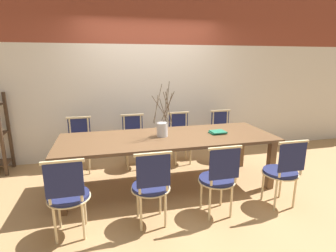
{
  "coord_description": "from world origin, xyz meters",
  "views": [
    {
      "loc": [
        -0.84,
        -3.39,
        1.76
      ],
      "look_at": [
        0.0,
        0.0,
        0.89
      ],
      "focal_mm": 28.0,
      "sensor_mm": 36.0,
      "label": 1
    }
  ],
  "objects": [
    {
      "name": "ground_plane",
      "position": [
        0.0,
        0.0,
        0.0
      ],
      "size": [
        16.0,
        16.0,
        0.0
      ],
      "primitive_type": "plane",
      "color": "#A87F51"
    },
    {
      "name": "dining_table",
      "position": [
        0.0,
        0.0,
        0.67
      ],
      "size": [
        2.97,
        1.05,
        0.74
      ],
      "color": "brown",
      "rests_on": "ground_plane"
    },
    {
      "name": "wall_rear",
      "position": [
        0.0,
        1.4,
        1.6
      ],
      "size": [
        12.0,
        0.06,
        3.2
      ],
      "color": "beige",
      "rests_on": "ground_plane"
    },
    {
      "name": "book_stack",
      "position": [
        0.74,
        -0.01,
        0.76
      ],
      "size": [
        0.25,
        0.2,
        0.03
      ],
      "color": "#1E6B4C",
      "rests_on": "dining_table"
    },
    {
      "name": "chair_far_left",
      "position": [
        -0.38,
        0.86,
        0.48
      ],
      "size": [
        0.43,
        0.43,
        0.88
      ],
      "rotation": [
        0.0,
        0.0,
        3.14
      ],
      "color": "#1E234C",
      "rests_on": "ground_plane"
    },
    {
      "name": "chair_far_right",
      "position": [
        1.25,
        0.86,
        0.48
      ],
      "size": [
        0.43,
        0.43,
        0.88
      ],
      "rotation": [
        0.0,
        0.0,
        3.14
      ],
      "color": "#1E234C",
      "rests_on": "ground_plane"
    },
    {
      "name": "chair_near_left",
      "position": [
        -0.4,
        -0.86,
        0.48
      ],
      "size": [
        0.43,
        0.43,
        0.88
      ],
      "color": "#1E234C",
      "rests_on": "ground_plane"
    },
    {
      "name": "chair_near_center",
      "position": [
        0.38,
        -0.86,
        0.48
      ],
      "size": [
        0.43,
        0.43,
        0.88
      ],
      "color": "#1E234C",
      "rests_on": "ground_plane"
    },
    {
      "name": "chair_near_leftend",
      "position": [
        -1.24,
        -0.86,
        0.48
      ],
      "size": [
        0.43,
        0.43,
        0.88
      ],
      "color": "#1E234C",
      "rests_on": "ground_plane"
    },
    {
      "name": "chair_near_right",
      "position": [
        1.22,
        -0.86,
        0.48
      ],
      "size": [
        0.43,
        0.43,
        0.88
      ],
      "color": "#1E234C",
      "rests_on": "ground_plane"
    },
    {
      "name": "chair_far_leftend",
      "position": [
        -1.26,
        0.86,
        0.48
      ],
      "size": [
        0.43,
        0.43,
        0.88
      ],
      "rotation": [
        0.0,
        0.0,
        3.14
      ],
      "color": "#1E234C",
      "rests_on": "ground_plane"
    },
    {
      "name": "vase_centerpiece",
      "position": [
        -0.07,
        0.03,
        0.86
      ],
      "size": [
        0.33,
        0.33,
        0.76
      ],
      "color": "silver",
      "rests_on": "dining_table"
    },
    {
      "name": "chair_far_center",
      "position": [
        0.44,
        0.86,
        0.48
      ],
      "size": [
        0.43,
        0.43,
        0.88
      ],
      "rotation": [
        0.0,
        0.0,
        3.14
      ],
      "color": "#1E234C",
      "rests_on": "ground_plane"
    }
  ]
}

